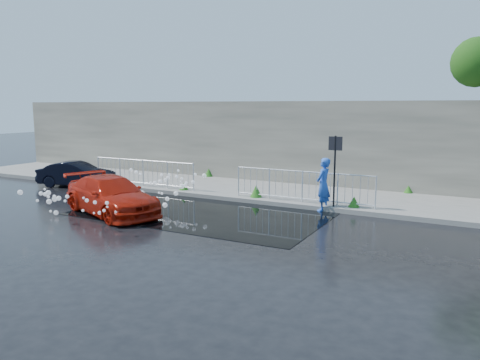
% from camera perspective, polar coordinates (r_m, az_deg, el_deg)
% --- Properties ---
extents(ground, '(90.00, 90.00, 0.00)m').
position_cam_1_polar(ground, '(14.92, -7.99, -4.45)').
color(ground, black).
rests_on(ground, ground).
extents(pavement, '(30.00, 4.00, 0.15)m').
position_cam_1_polar(pavement, '(19.09, 0.84, -1.16)').
color(pavement, slate).
rests_on(pavement, ground).
extents(curb, '(30.00, 0.25, 0.16)m').
position_cam_1_polar(curb, '(17.36, -2.18, -2.18)').
color(curb, slate).
rests_on(curb, ground).
extents(retaining_wall, '(30.00, 0.60, 3.50)m').
position_cam_1_polar(retaining_wall, '(20.83, 3.62, 4.74)').
color(retaining_wall, '#5D594E').
rests_on(retaining_wall, pavement).
extents(puddle, '(8.00, 5.00, 0.01)m').
position_cam_1_polar(puddle, '(15.45, -4.31, -3.89)').
color(puddle, black).
rests_on(puddle, ground).
extents(sign_post, '(0.45, 0.06, 2.50)m').
position_cam_1_polar(sign_post, '(15.55, 11.50, 2.46)').
color(sign_post, black).
rests_on(sign_post, ground).
extents(railing_left, '(5.05, 0.05, 1.10)m').
position_cam_1_polar(railing_left, '(19.81, -11.73, 0.96)').
color(railing_left, silver).
rests_on(railing_left, pavement).
extents(railing_right, '(5.05, 0.05, 1.10)m').
position_cam_1_polar(railing_right, '(16.29, 7.59, -0.66)').
color(railing_right, silver).
rests_on(railing_right, pavement).
extents(weeds, '(12.17, 3.93, 0.44)m').
position_cam_1_polar(weeds, '(18.67, -0.50, -0.58)').
color(weeds, '#1A5015').
rests_on(weeds, pavement).
extents(water_spray, '(3.51, 5.37, 1.10)m').
position_cam_1_polar(water_spray, '(16.11, -13.52, -1.33)').
color(water_spray, white).
rests_on(water_spray, ground).
extents(red_car, '(4.49, 3.01, 1.21)m').
position_cam_1_polar(red_car, '(15.60, -15.42, -1.83)').
color(red_car, '#A71606').
rests_on(red_car, ground).
extents(dark_car, '(3.46, 2.04, 1.08)m').
position_cam_1_polar(dark_car, '(21.30, -19.27, 0.66)').
color(dark_car, black).
rests_on(dark_car, ground).
extents(person, '(0.49, 0.69, 1.77)m').
position_cam_1_polar(person, '(15.66, 10.12, -0.55)').
color(person, blue).
rests_on(person, ground).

